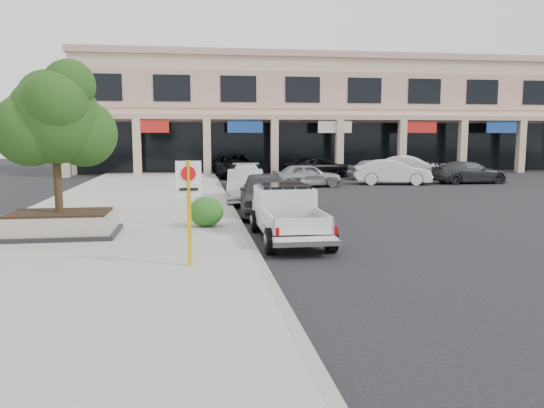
{
  "coord_description": "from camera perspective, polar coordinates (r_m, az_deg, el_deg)",
  "views": [
    {
      "loc": [
        -3.01,
        -12.24,
        2.99
      ],
      "look_at": [
        -0.97,
        1.5,
        1.18
      ],
      "focal_mm": 35.0,
      "sensor_mm": 36.0,
      "label": 1
    }
  ],
  "objects": [
    {
      "name": "curb",
      "position": [
        18.53,
        -3.82,
        -1.63
      ],
      "size": [
        0.2,
        52.0,
        0.15
      ],
      "primitive_type": "cube",
      "color": "gray",
      "rests_on": "ground"
    },
    {
      "name": "planter_tree",
      "position": [
        16.17,
        -21.75,
        8.41
      ],
      "size": [
        2.9,
        2.55,
        4.0
      ],
      "color": "black",
      "rests_on": "planter"
    },
    {
      "name": "lot_car_c",
      "position": [
        35.27,
        20.42,
        3.22
      ],
      "size": [
        4.76,
        2.04,
        1.37
      ],
      "primitive_type": "imported",
      "rotation": [
        0.0,
        0.0,
        1.6
      ],
      "color": "#292B2E",
      "rests_on": "ground"
    },
    {
      "name": "lot_car_e",
      "position": [
        36.97,
        11.29,
        3.75
      ],
      "size": [
        4.37,
        2.42,
        1.41
      ],
      "primitive_type": "imported",
      "rotation": [
        0.0,
        0.0,
        1.76
      ],
      "color": "#AAACB2",
      "rests_on": "ground"
    },
    {
      "name": "no_parking_sign",
      "position": [
        11.58,
        -8.93,
        0.61
      ],
      "size": [
        0.55,
        0.09,
        2.3
      ],
      "color": "#DDA60B",
      "rests_on": "sidewalk"
    },
    {
      "name": "pickup_truck",
      "position": [
        14.97,
        1.88,
        -1.11
      ],
      "size": [
        1.82,
        4.88,
        1.53
      ],
      "primitive_type": null,
      "rotation": [
        0.0,
        0.0,
        0.0
      ],
      "color": "silver",
      "rests_on": "ground"
    },
    {
      "name": "lot_car_f",
      "position": [
        37.32,
        14.59,
        3.82
      ],
      "size": [
        5.05,
        3.6,
        1.58
      ],
      "primitive_type": "imported",
      "rotation": [
        0.0,
        0.0,
        1.12
      ],
      "color": "silver",
      "rests_on": "ground"
    },
    {
      "name": "curb_car_a",
      "position": [
        19.92,
        -0.74,
        1.14
      ],
      "size": [
        2.31,
        4.88,
        1.61
      ],
      "primitive_type": "imported",
      "rotation": [
        0.0,
        0.0,
        -0.09
      ],
      "color": "#2B2D2F",
      "rests_on": "ground"
    },
    {
      "name": "curb_car_d",
      "position": [
        37.72,
        -3.87,
        4.13
      ],
      "size": [
        3.15,
        6.14,
        1.66
      ],
      "primitive_type": "imported",
      "rotation": [
        0.0,
        0.0,
        0.07
      ],
      "color": "black",
      "rests_on": "ground"
    },
    {
      "name": "lot_car_a",
      "position": [
        30.71,
        3.76,
        3.11
      ],
      "size": [
        4.18,
        2.13,
        1.36
      ],
      "primitive_type": "imported",
      "rotation": [
        0.0,
        0.0,
        1.71
      ],
      "color": "gray",
      "rests_on": "ground"
    },
    {
      "name": "curb_car_b",
      "position": [
        23.6,
        -2.91,
        1.93
      ],
      "size": [
        1.93,
        4.56,
        1.46
      ],
      "primitive_type": "imported",
      "rotation": [
        0.0,
        0.0,
        -0.09
      ],
      "color": "#B0B4B8",
      "rests_on": "ground"
    },
    {
      "name": "hedge",
      "position": [
        16.63,
        -7.11,
        -0.83
      ],
      "size": [
        1.1,
        0.99,
        0.93
      ],
      "primitive_type": "ellipsoid",
      "color": "#234D16",
      "rests_on": "sidewalk"
    },
    {
      "name": "sidewalk",
      "position": [
        18.64,
        -16.02,
        -1.85
      ],
      "size": [
        8.0,
        52.0,
        0.15
      ],
      "primitive_type": "cube",
      "color": "gray",
      "rests_on": "ground"
    },
    {
      "name": "lot_car_d",
      "position": [
        37.99,
        5.2,
        3.95
      ],
      "size": [
        5.52,
        3.76,
        1.4
      ],
      "primitive_type": "imported",
      "rotation": [
        0.0,
        0.0,
        1.88
      ],
      "color": "black",
      "rests_on": "ground"
    },
    {
      "name": "strip_mall",
      "position": [
        47.5,
        5.04,
        9.53
      ],
      "size": [
        40.55,
        12.43,
        9.5
      ],
      "color": "tan",
      "rests_on": "ground"
    },
    {
      "name": "lot_car_b",
      "position": [
        33.09,
        12.81,
        3.37
      ],
      "size": [
        4.77,
        2.46,
        1.5
      ],
      "primitive_type": "imported",
      "rotation": [
        0.0,
        0.0,
        1.37
      ],
      "color": "silver",
      "rests_on": "ground"
    },
    {
      "name": "curb_car_c",
      "position": [
        30.31,
        -2.78,
        3.04
      ],
      "size": [
        2.28,
        4.79,
        1.35
      ],
      "primitive_type": "imported",
      "rotation": [
        0.0,
        0.0,
        -0.09
      ],
      "color": "silver",
      "rests_on": "ground"
    },
    {
      "name": "planter",
      "position": [
        16.24,
        -21.83,
        -2.01
      ],
      "size": [
        3.2,
        2.2,
        0.68
      ],
      "color": "black",
      "rests_on": "sidewalk"
    },
    {
      "name": "ground",
      "position": [
        12.96,
        5.24,
        -5.94
      ],
      "size": [
        120.0,
        120.0,
        0.0
      ],
      "primitive_type": "plane",
      "color": "black",
      "rests_on": "ground"
    }
  ]
}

